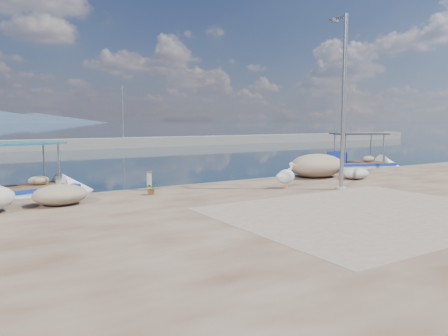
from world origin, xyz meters
TOP-DOWN VIEW (x-y plane):
  - ground at (0.00, 0.00)m, footprint 1400.00×1400.00m
  - quay at (0.00, -6.00)m, footprint 44.00×22.00m
  - quay_patch at (1.00, -3.00)m, footprint 9.00×7.00m
  - breakwater at (-0.00, 40.00)m, footprint 120.00×2.20m
  - boat_left at (-7.48, 7.75)m, footprint 6.14×3.29m
  - boat_right at (12.58, 7.56)m, footprint 6.36×3.90m
  - pelican at (1.96, 2.05)m, footprint 1.11×0.53m
  - lamp_post at (3.68, 0.63)m, footprint 0.44×0.96m
  - bollard_near at (-3.08, 4.60)m, footprint 0.26×0.26m
  - bollard_far at (-6.57, 4.60)m, footprint 0.26×0.26m
  - potted_plant at (-3.42, 3.56)m, footprint 0.53×0.48m
  - net_pile_d at (6.68, 2.51)m, footprint 1.45×1.09m
  - net_pile_b at (-6.81, 3.25)m, footprint 1.78×1.38m
  - net_pile_c at (5.55, 3.99)m, footprint 2.97×2.12m

SIDE VIEW (x-z plane):
  - ground at x=0.00m, z-range 0.00..0.00m
  - boat_left at x=-7.48m, z-range -1.19..1.63m
  - boat_right at x=12.58m, z-range -1.23..1.68m
  - quay at x=0.00m, z-range 0.00..0.50m
  - quay_patch at x=1.00m, z-range 0.50..0.51m
  - breakwater at x=0.00m, z-range -3.15..4.35m
  - potted_plant at x=-3.42m, z-range 0.50..0.99m
  - net_pile_d at x=6.68m, z-range 0.50..1.04m
  - net_pile_b at x=-6.81m, z-range 0.50..1.19m
  - bollard_far at x=-6.57m, z-range 0.53..1.32m
  - bollard_near at x=-3.08m, z-range 0.53..1.33m
  - pelican at x=1.96m, z-range 0.47..1.55m
  - net_pile_c at x=5.55m, z-range 0.50..1.67m
  - lamp_post at x=3.68m, z-range 0.30..7.30m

